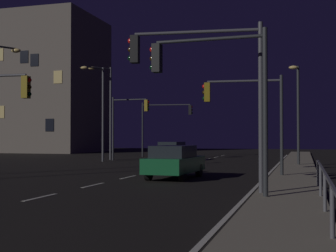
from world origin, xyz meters
The scene contains 16 objects.
ground_plane centered at (0.00, 17.50, 0.00)m, with size 112.00×112.00×0.00m, color black.
sidewalk_right centered at (7.82, 17.50, 0.07)m, with size 2.22×77.00×0.14m, color gray.
lane_markings_center centered at (0.00, 21.00, 0.01)m, with size 0.14×50.00×0.01m.
lane_edge_line centered at (6.46, 22.50, 0.01)m, with size 0.14×53.00×0.01m.
car centered at (2.38, 16.90, 0.82)m, with size 2.04×4.49×1.57m.
car_oncoming centered at (-2.27, 32.77, 0.82)m, with size 2.06×4.49×1.57m.
traffic_light_far_center centered at (4.99, 10.90, 4.15)m, with size 4.59×0.71×5.65m.
traffic_light_far_right centered at (-5.82, 32.19, 3.73)m, with size 3.33×0.35×5.34m.
traffic_light_mid_left centered at (5.47, 10.22, 3.84)m, with size 3.89×0.38×5.24m.
traffic_light_far_left centered at (5.50, 18.55, 3.56)m, with size 3.92×0.56×4.84m.
traffic_light_near_right centered at (-5.02, 40.08, 3.87)m, with size 5.08×0.84×5.40m.
street_lamp_far_end centered at (7.86, 27.74, 4.11)m, with size 0.65×1.47×6.58m.
street_lamp_mid_block centered at (-7.97, 32.73, 4.78)m, with size 1.43×1.83×8.00m.
street_lamp_median centered at (-7.35, 29.79, 4.56)m, with size 1.14×2.12×7.56m.
barrier_fence centered at (8.78, 6.00, 0.88)m, with size 0.09×16.09×0.98m.
building_distant centered at (-24.91, 50.63, 8.84)m, with size 14.29×12.05×17.67m.
Camera 1 is at (8.30, -4.68, 1.98)m, focal length 50.44 mm.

